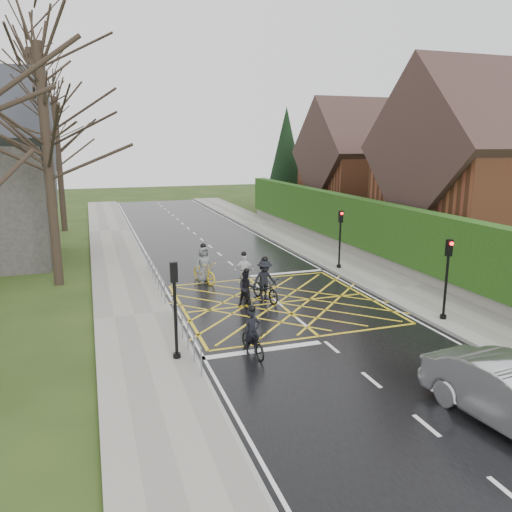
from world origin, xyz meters
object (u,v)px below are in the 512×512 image
cyclist_rear (253,339)px  cyclist_front (244,275)px  cyclist_lead (204,269)px  cyclist_back (247,292)px  cyclist_mid (265,284)px

cyclist_rear → cyclist_front: 7.57m
cyclist_front → cyclist_lead: size_ratio=0.84×
cyclist_back → cyclist_mid: cyclist_mid is taller
cyclist_mid → cyclist_front: 2.10m
cyclist_front → cyclist_back: bearing=-99.7°
cyclist_back → cyclist_rear: bearing=-97.9°
cyclist_rear → cyclist_lead: size_ratio=0.82×
cyclist_rear → cyclist_back: (1.27, 4.65, 0.09)m
cyclist_lead → cyclist_mid: bearing=-80.3°
cyclist_rear → cyclist_back: 4.83m
cyclist_mid → cyclist_front: cyclist_mid is taller
cyclist_mid → cyclist_lead: (-1.87, 3.60, -0.04)m
cyclist_rear → cyclist_mid: 5.70m
cyclist_back → cyclist_lead: cyclist_lead is taller
cyclist_lead → cyclist_back: bearing=-96.0°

